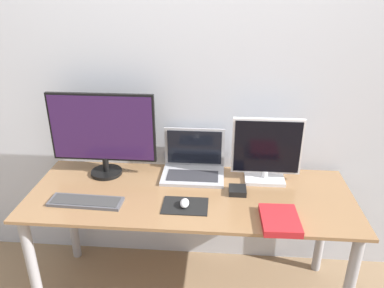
{
  "coord_description": "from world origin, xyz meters",
  "views": [
    {
      "loc": [
        0.15,
        -1.42,
        1.8
      ],
      "look_at": [
        0.0,
        0.43,
        0.96
      ],
      "focal_mm": 35.0,
      "sensor_mm": 36.0,
      "label": 1
    }
  ],
  "objects_px": {
    "monitor_left": "(102,132)",
    "monitor_right": "(267,152)",
    "keyboard": "(86,202)",
    "power_brick": "(238,190)",
    "book": "(280,220)",
    "mouse": "(185,203)",
    "laptop": "(194,164)"
  },
  "relations": [
    {
      "from": "monitor_right",
      "to": "book",
      "type": "bearing_deg",
      "value": -85.4
    },
    {
      "from": "monitor_right",
      "to": "mouse",
      "type": "distance_m",
      "value": 0.56
    },
    {
      "from": "monitor_right",
      "to": "book",
      "type": "distance_m",
      "value": 0.45
    },
    {
      "from": "laptop",
      "to": "book",
      "type": "height_order",
      "value": "laptop"
    },
    {
      "from": "keyboard",
      "to": "laptop",
      "type": "bearing_deg",
      "value": 34.64
    },
    {
      "from": "monitor_right",
      "to": "keyboard",
      "type": "relative_size",
      "value": 1.01
    },
    {
      "from": "monitor_right",
      "to": "monitor_left",
      "type": "bearing_deg",
      "value": 180.0
    },
    {
      "from": "laptop",
      "to": "book",
      "type": "bearing_deg",
      "value": -46.39
    },
    {
      "from": "monitor_left",
      "to": "keyboard",
      "type": "xyz_separation_m",
      "value": [
        -0.02,
        -0.32,
        -0.26
      ]
    },
    {
      "from": "monitor_right",
      "to": "power_brick",
      "type": "xyz_separation_m",
      "value": [
        -0.16,
        -0.16,
        -0.16
      ]
    },
    {
      "from": "monitor_left",
      "to": "book",
      "type": "xyz_separation_m",
      "value": [
        0.97,
        -0.42,
        -0.25
      ]
    },
    {
      "from": "power_brick",
      "to": "keyboard",
      "type": "bearing_deg",
      "value": -168.35
    },
    {
      "from": "laptop",
      "to": "power_brick",
      "type": "relative_size",
      "value": 3.78
    },
    {
      "from": "mouse",
      "to": "monitor_left",
      "type": "bearing_deg",
      "value": 147.53
    },
    {
      "from": "monitor_right",
      "to": "laptop",
      "type": "relative_size",
      "value": 1.08
    },
    {
      "from": "monitor_right",
      "to": "mouse",
      "type": "height_order",
      "value": "monitor_right"
    },
    {
      "from": "monitor_left",
      "to": "laptop",
      "type": "height_order",
      "value": "monitor_left"
    },
    {
      "from": "monitor_right",
      "to": "power_brick",
      "type": "distance_m",
      "value": 0.28
    },
    {
      "from": "monitor_left",
      "to": "book",
      "type": "bearing_deg",
      "value": -23.42
    },
    {
      "from": "monitor_left",
      "to": "power_brick",
      "type": "bearing_deg",
      "value": -11.63
    },
    {
      "from": "laptop",
      "to": "book",
      "type": "relative_size",
      "value": 1.53
    },
    {
      "from": "book",
      "to": "keyboard",
      "type": "bearing_deg",
      "value": 174.39
    },
    {
      "from": "book",
      "to": "monitor_left",
      "type": "bearing_deg",
      "value": 156.58
    },
    {
      "from": "monitor_left",
      "to": "keyboard",
      "type": "height_order",
      "value": "monitor_left"
    },
    {
      "from": "keyboard",
      "to": "monitor_left",
      "type": "bearing_deg",
      "value": 87.13
    },
    {
      "from": "monitor_right",
      "to": "power_brick",
      "type": "relative_size",
      "value": 4.08
    },
    {
      "from": "monitor_left",
      "to": "monitor_right",
      "type": "relative_size",
      "value": 1.56
    },
    {
      "from": "monitor_right",
      "to": "power_brick",
      "type": "height_order",
      "value": "monitor_right"
    },
    {
      "from": "book",
      "to": "mouse",
      "type": "bearing_deg",
      "value": 167.83
    },
    {
      "from": "monitor_left",
      "to": "monitor_right",
      "type": "height_order",
      "value": "monitor_left"
    },
    {
      "from": "monitor_left",
      "to": "mouse",
      "type": "relative_size",
      "value": 8.22
    },
    {
      "from": "monitor_left",
      "to": "mouse",
      "type": "height_order",
      "value": "monitor_left"
    }
  ]
}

